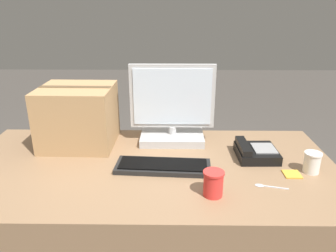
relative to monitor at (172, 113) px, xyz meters
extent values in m
cube|color=#8C6B4C|center=(-0.11, -0.30, -0.53)|extent=(1.80, 0.90, 0.73)
cube|color=#B7B7B7|center=(0.00, 0.00, -0.14)|extent=(0.35, 0.24, 0.04)
cylinder|color=#B2B2B2|center=(0.00, 0.00, -0.10)|extent=(0.04, 0.04, 0.04)
cube|color=#B2B2B2|center=(0.00, 0.00, 0.10)|extent=(0.46, 0.03, 0.35)
cube|color=silver|center=(0.00, -0.02, 0.10)|extent=(0.42, 0.01, 0.30)
cube|color=black|center=(-0.04, -0.33, -0.15)|extent=(0.45, 0.19, 0.02)
cube|color=black|center=(-0.04, -0.33, -0.14)|extent=(0.41, 0.15, 0.01)
cube|color=black|center=(0.42, -0.21, -0.14)|extent=(0.20, 0.21, 0.05)
cube|color=black|center=(0.35, -0.21, -0.10)|extent=(0.05, 0.20, 0.03)
cube|color=gray|center=(0.46, -0.21, -0.11)|extent=(0.11, 0.12, 0.01)
cylinder|color=red|center=(0.17, -0.55, -0.11)|extent=(0.08, 0.08, 0.10)
cylinder|color=red|center=(0.17, -0.55, -0.06)|extent=(0.09, 0.09, 0.01)
cylinder|color=white|center=(0.64, -0.36, -0.12)|extent=(0.07, 0.07, 0.09)
cylinder|color=white|center=(0.64, -0.36, -0.07)|extent=(0.08, 0.08, 0.01)
cube|color=silver|center=(0.44, -0.50, -0.16)|extent=(0.10, 0.03, 0.00)
ellipsoid|color=silver|center=(0.37, -0.48, -0.16)|extent=(0.04, 0.04, 0.00)
cube|color=tan|center=(-0.50, -0.05, 0.00)|extent=(0.38, 0.35, 0.32)
cube|color=brown|center=(-0.50, -0.05, 0.16)|extent=(0.37, 0.05, 0.00)
cube|color=gold|center=(0.54, -0.38, -0.16)|extent=(0.07, 0.07, 0.01)
camera|label=1|loc=(0.00, -1.69, 0.57)|focal=35.00mm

